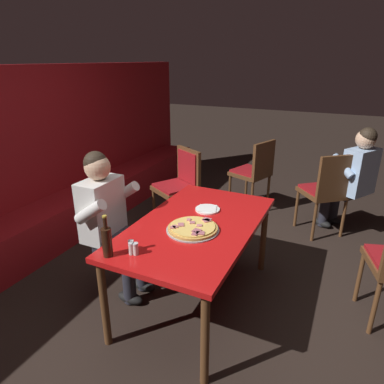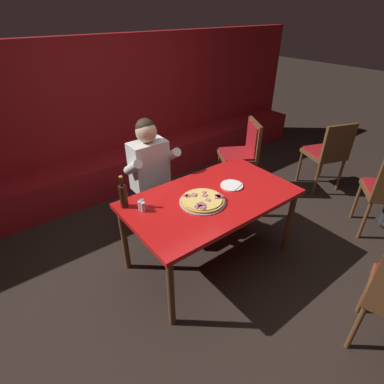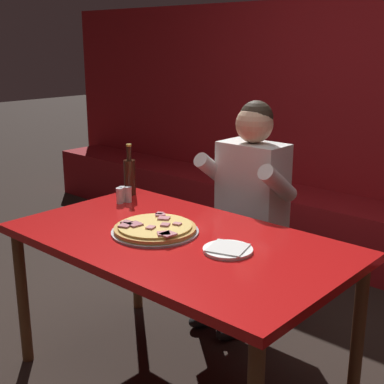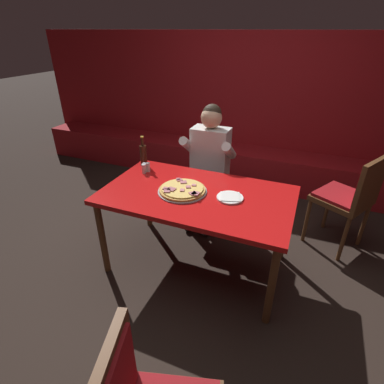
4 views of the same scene
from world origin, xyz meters
TOP-DOWN VIEW (x-y plane):
  - ground_plane at (0.00, 0.00)m, footprint 24.00×24.00m
  - booth_wall_panel at (0.00, 2.18)m, footprint 6.80×0.16m
  - booth_bench at (0.00, 1.86)m, footprint 6.46×0.48m
  - main_dining_table at (0.00, 0.00)m, footprint 1.54×0.89m
  - pizza at (-0.12, -0.02)m, footprint 0.40×0.40m
  - plate_white_paper at (0.27, 0.02)m, footprint 0.21×0.21m
  - beer_bottle at (-0.68, 0.33)m, footprint 0.07×0.07m
  - shaker_black_pepper at (-0.57, 0.22)m, footprint 0.04×0.04m
  - shaker_parmesan at (-0.60, 0.20)m, footprint 0.04×0.04m
  - shaker_oregano at (-0.59, 0.17)m, footprint 0.04×0.04m
  - diner_seated_blue_shirt at (-0.16, 0.71)m, footprint 0.53×0.53m
  - dining_chair_far_right at (2.13, 0.11)m, footprint 0.56×0.56m
  - dining_chair_by_booth at (1.21, 0.77)m, footprint 0.60×0.60m

SIDE VIEW (x-z plane):
  - ground_plane at x=0.00m, z-range 0.00..0.00m
  - booth_bench at x=0.00m, z-range 0.00..0.46m
  - dining_chair_far_right at x=2.13m, z-range 0.09..1.05m
  - dining_chair_by_booth at x=1.21m, z-range 0.10..1.07m
  - main_dining_table at x=0.00m, z-range 0.30..1.04m
  - diner_seated_blue_shirt at x=-0.16m, z-range 0.07..1.34m
  - plate_white_paper at x=0.27m, z-range 0.74..0.76m
  - pizza at x=-0.12m, z-range 0.74..0.78m
  - shaker_black_pepper at x=-0.57m, z-range 0.74..0.82m
  - shaker_parmesan at x=-0.60m, z-range 0.74..0.82m
  - shaker_oregano at x=-0.59m, z-range 0.74..0.82m
  - beer_bottle at x=-0.68m, z-range 0.71..1.00m
  - booth_wall_panel at x=0.00m, z-range 0.00..1.90m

